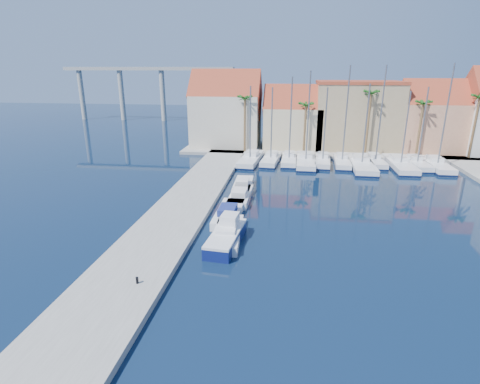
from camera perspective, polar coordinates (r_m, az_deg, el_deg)
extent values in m
plane|color=#081A31|center=(25.13, 2.33, -15.48)|extent=(260.00, 260.00, 0.00)
cube|color=gray|center=(38.52, -9.09, -2.81)|extent=(6.00, 77.00, 0.50)
cube|color=gray|center=(70.63, 14.42, 6.50)|extent=(54.00, 16.00, 0.50)
cylinder|color=black|center=(26.16, -15.40, -12.84)|extent=(0.18, 0.18, 0.45)
cube|color=navy|center=(31.34, -2.14, -7.22)|extent=(2.68, 6.49, 0.95)
cube|color=white|center=(31.09, -2.15, -6.26)|extent=(2.68, 6.49, 0.21)
cube|color=white|center=(31.98, -1.57, -4.40)|extent=(1.52, 1.81, 1.16)
cube|color=white|center=(32.53, -1.89, -6.37)|extent=(2.67, 7.17, 0.80)
cube|color=white|center=(31.60, -2.05, -5.74)|extent=(1.72, 2.56, 0.60)
cube|color=white|center=(36.84, -1.70, -3.33)|extent=(2.32, 7.10, 0.80)
cube|color=navy|center=(35.94, -1.91, -2.70)|extent=(1.61, 2.49, 0.60)
cube|color=white|center=(41.78, 0.07, -0.66)|extent=(2.18, 6.73, 0.80)
cube|color=white|center=(40.92, -0.06, -0.04)|extent=(1.52, 2.36, 0.60)
cube|color=white|center=(45.58, 0.46, 0.97)|extent=(2.29, 6.60, 0.80)
cube|color=white|center=(44.75, 0.38, 1.58)|extent=(1.53, 2.33, 0.60)
cube|color=white|center=(58.50, 1.63, 4.96)|extent=(3.36, 10.26, 1.00)
cube|color=#0B173B|center=(58.57, 1.63, 4.66)|extent=(3.42, 10.32, 0.28)
cube|color=white|center=(59.29, 1.82, 5.93)|extent=(2.05, 3.15, 0.60)
cylinder|color=slate|center=(56.95, 1.59, 10.53)|extent=(0.20, 0.20, 10.60)
cube|color=white|center=(58.53, 4.76, 4.91)|extent=(3.01, 8.86, 1.00)
cube|color=#0B173B|center=(58.60, 4.75, 4.61)|extent=(3.07, 8.93, 0.28)
cube|color=white|center=(59.19, 4.90, 5.85)|extent=(1.80, 2.74, 0.60)
cylinder|color=slate|center=(57.06, 4.85, 10.39)|extent=(0.20, 0.20, 10.41)
cube|color=white|center=(58.67, 7.48, 4.85)|extent=(2.29, 8.35, 1.00)
cube|color=#0B173B|center=(58.74, 7.47, 4.55)|extent=(2.35, 8.41, 0.28)
cube|color=white|center=(59.30, 7.54, 5.79)|extent=(1.55, 2.52, 0.60)
cylinder|color=slate|center=(57.12, 7.74, 11.06)|extent=(0.20, 0.20, 11.89)
cube|color=white|center=(58.25, 9.97, 4.63)|extent=(2.90, 10.50, 1.00)
cube|color=#0B173B|center=(58.32, 9.95, 4.33)|extent=(2.96, 10.56, 0.28)
cube|color=white|center=(59.09, 10.00, 5.62)|extent=(1.96, 3.17, 0.60)
cylinder|color=slate|center=(56.54, 10.36, 11.29)|extent=(0.20, 0.20, 12.74)
cube|color=white|center=(58.79, 12.47, 4.60)|extent=(2.82, 8.49, 1.00)
cube|color=#0B173B|center=(58.86, 12.45, 4.30)|extent=(2.89, 8.56, 0.28)
cube|color=white|center=(59.43, 12.53, 5.53)|extent=(1.71, 2.62, 0.60)
cylinder|color=slate|center=(57.34, 12.86, 10.06)|extent=(0.20, 0.20, 10.43)
cube|color=white|center=(59.02, 15.25, 4.44)|extent=(2.55, 8.45, 1.00)
cube|color=#0B173B|center=(59.10, 15.22, 4.14)|extent=(2.62, 8.52, 0.28)
cube|color=white|center=(59.66, 15.25, 5.37)|extent=(1.64, 2.58, 0.60)
cylinder|color=slate|center=(57.39, 15.88, 11.37)|extent=(0.20, 0.20, 13.48)
cube|color=white|center=(58.36, 17.98, 4.04)|extent=(3.29, 11.84, 1.00)
cube|color=#0B173B|center=(58.44, 17.95, 3.73)|extent=(3.35, 11.90, 0.28)
cube|color=white|center=(59.32, 17.89, 5.06)|extent=(2.21, 3.58, 0.60)
cylinder|color=slate|center=(56.70, 18.66, 9.79)|extent=(0.20, 0.20, 11.03)
cube|color=white|center=(60.77, 19.86, 4.38)|extent=(2.27, 8.08, 1.00)
cube|color=#0B173B|center=(60.84, 19.82, 4.09)|extent=(2.33, 8.14, 0.28)
cube|color=white|center=(61.36, 19.78, 5.28)|extent=(1.52, 2.44, 0.60)
cylinder|color=slate|center=(59.19, 20.70, 11.10)|extent=(0.20, 0.20, 13.50)
cube|color=white|center=(60.14, 23.15, 3.85)|extent=(2.84, 10.88, 1.00)
cube|color=#0B173B|center=(60.21, 23.12, 3.56)|extent=(2.90, 10.94, 0.28)
cube|color=white|center=(60.99, 22.99, 4.83)|extent=(1.98, 3.27, 0.60)
cylinder|color=slate|center=(58.63, 23.96, 8.96)|extent=(0.20, 0.20, 10.08)
cube|color=white|center=(61.62, 25.24, 3.90)|extent=(2.62, 8.38, 1.00)
cube|color=#0B173B|center=(61.70, 25.20, 3.61)|extent=(2.68, 8.44, 0.28)
cube|color=white|center=(62.21, 25.08, 4.80)|extent=(1.64, 2.56, 0.60)
cylinder|color=slate|center=(60.24, 26.12, 9.13)|extent=(0.20, 0.20, 10.58)
cube|color=white|center=(62.00, 27.71, 3.62)|extent=(2.51, 9.48, 1.00)
cube|color=#0B173B|center=(62.07, 27.67, 3.33)|extent=(2.57, 9.54, 0.28)
cube|color=white|center=(62.70, 27.55, 4.54)|extent=(1.74, 2.85, 0.60)
cylinder|color=slate|center=(60.39, 28.89, 10.25)|extent=(0.20, 0.20, 13.71)
cube|color=beige|center=(69.43, -2.07, 10.84)|extent=(12.00, 9.00, 9.00)
cube|color=#983721|center=(68.99, -2.12, 14.55)|extent=(12.30, 9.00, 9.00)
cube|color=beige|center=(68.54, 8.01, 9.74)|extent=(10.00, 8.00, 7.00)
cube|color=#983721|center=(68.12, 8.15, 12.65)|extent=(10.30, 8.00, 8.00)
cube|color=tan|center=(70.16, 17.27, 10.95)|extent=(14.00, 10.00, 11.00)
cube|color=#983721|center=(69.74, 17.73, 15.63)|extent=(14.20, 10.20, 0.50)
cube|color=tan|center=(72.26, 26.80, 8.82)|extent=(10.00, 8.00, 8.00)
cube|color=#983721|center=(71.85, 27.26, 11.95)|extent=(10.30, 8.00, 8.00)
cylinder|color=brown|center=(63.94, 0.73, 10.21)|extent=(0.36, 0.36, 9.00)
sphere|color=#1C5618|center=(63.47, 0.75, 14.10)|extent=(2.60, 2.60, 2.60)
cylinder|color=brown|center=(63.56, 9.84, 9.45)|extent=(0.36, 0.36, 8.00)
sphere|color=#1C5618|center=(63.10, 10.03, 12.90)|extent=(2.60, 2.60, 2.60)
cylinder|color=brown|center=(64.53, 18.92, 9.77)|extent=(0.36, 0.36, 10.00)
sphere|color=#1C5618|center=(64.07, 19.37, 14.05)|extent=(2.60, 2.60, 2.60)
cylinder|color=brown|center=(66.59, 25.68, 8.54)|extent=(0.36, 0.36, 8.50)
sphere|color=#1C5618|center=(66.15, 26.18, 12.03)|extent=(2.60, 2.60, 2.60)
cylinder|color=brown|center=(69.36, 32.09, 8.31)|extent=(0.36, 0.36, 9.50)
sphere|color=#1C5618|center=(68.94, 32.74, 12.05)|extent=(2.60, 2.60, 2.60)
cube|color=#9E9E99|center=(110.28, -14.00, 17.78)|extent=(48.00, 2.20, 0.90)
cylinder|color=#9E9E99|center=(119.19, -22.96, 13.53)|extent=(1.40, 1.40, 14.00)
cylinder|color=#9E9E99|center=(113.63, -17.59, 13.94)|extent=(1.40, 1.40, 14.00)
cylinder|color=#9E9E99|center=(109.12, -11.69, 14.25)|extent=(1.40, 1.40, 14.00)
cylinder|color=#9E9E99|center=(105.78, -5.35, 14.42)|extent=(1.40, 1.40, 14.00)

